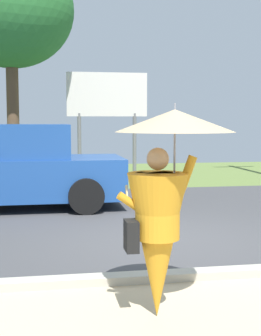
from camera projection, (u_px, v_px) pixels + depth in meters
The scene contains 5 objects.
ground_plane at pixel (135, 210), 10.90m from camera, with size 40.00×22.00×0.20m.
monk_pedestrian at pixel (163, 201), 4.74m from camera, with size 1.17×1.17×2.13m.
pickup_truck at pixel (8, 170), 10.80m from camera, with size 5.20×2.28×1.88m.
roadside_billboard at pixel (107, 102), 15.52m from camera, with size 2.60×0.12×3.50m.
tree_center_back at pixel (11, 11), 14.06m from camera, with size 3.69×3.69×6.86m.
Camera 1 is at (-1.93, -7.64, 1.96)m, focal length 51.63 mm.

